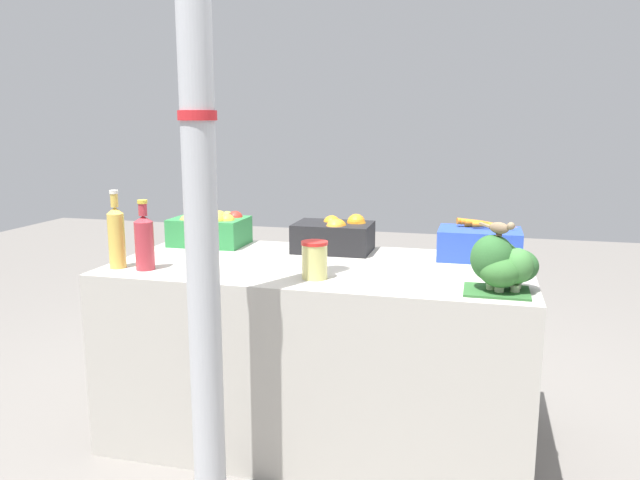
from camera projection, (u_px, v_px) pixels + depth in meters
name	position (u px, v px, depth m)	size (l,w,h in m)	color
ground_plane	(320.00, 432.00, 2.70)	(10.00, 10.00, 0.00)	slate
market_table	(320.00, 350.00, 2.63)	(1.68, 0.83, 0.75)	#B7B2A8
support_pole	(199.00, 155.00, 1.91)	(0.12, 0.12, 2.44)	#B7BABF
apple_crate	(211.00, 229.00, 2.94)	(0.34, 0.24, 0.16)	#2D8442
orange_crate	(335.00, 235.00, 2.79)	(0.34, 0.24, 0.17)	black
carrot_crate	(479.00, 243.00, 2.64)	(0.34, 0.24, 0.17)	#2847B7
broccoli_pile	(503.00, 264.00, 2.12)	(0.25, 0.21, 0.20)	#2D602D
juice_bottle_golden	(116.00, 235.00, 2.47)	(0.07, 0.07, 0.31)	gold
juice_bottle_ruby	(144.00, 241.00, 2.44)	(0.07, 0.07, 0.28)	#B2333D
pickle_jar	(315.00, 260.00, 2.31)	(0.10, 0.10, 0.14)	#D1CC75
sparrow_bird	(500.00, 228.00, 2.09)	(0.12, 0.08, 0.05)	#4C3D2D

